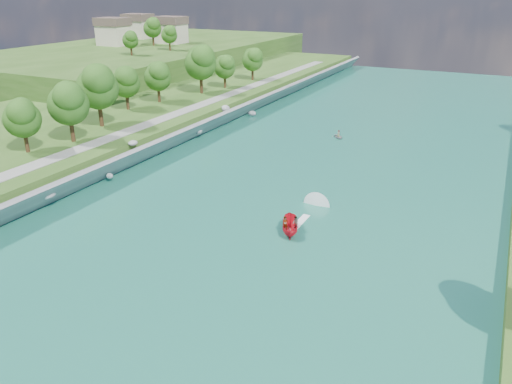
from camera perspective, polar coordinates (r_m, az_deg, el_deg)
The scene contains 11 objects.
ground at distance 53.01m, azimuth -4.74°, elevation -7.72°, with size 260.00×260.00×0.00m, color #2D5119.
river_water at distance 68.98m, azimuth 3.88°, elevation -0.20°, with size 55.00×240.00×0.10m, color #185C50.
berm_west at distance 98.05m, azimuth -24.20°, elevation 5.83°, with size 45.00×240.00×3.50m, color #2D5119.
ridge_west at distance 172.69m, azimuth -12.17°, elevation 14.68°, with size 60.00×120.00×9.00m, color #2D5119.
riprap_bank at distance 80.79m, azimuth -13.43°, elevation 4.00°, with size 3.95×236.00×4.26m.
riverside_path at distance 85.02m, azimuth -16.73°, elevation 5.81°, with size 3.00×200.00×0.10m, color gray.
ridge_houses at distance 179.52m, azimuth -13.00°, elevation 17.73°, with size 29.50×29.50×8.40m.
trees_west at distance 82.59m, azimuth -26.69°, elevation 7.95°, with size 16.27×151.10×13.45m.
trees_ridge at distance 163.16m, azimuth -10.98°, elevation 17.53°, with size 17.92×37.92×10.05m.
motorboat at distance 58.67m, azimuth 4.32°, elevation -3.55°, with size 3.60×19.31×2.14m.
raft at distance 95.66m, azimuth 9.40°, elevation 6.32°, with size 3.23×3.40×1.48m.
Camera 1 is at (24.43, -38.78, 26.63)m, focal length 35.00 mm.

